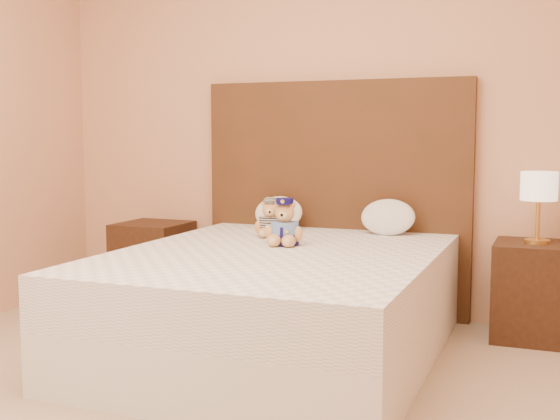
{
  "coord_description": "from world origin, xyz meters",
  "views": [
    {
      "loc": [
        1.34,
        -2.14,
        1.14
      ],
      "look_at": [
        -0.08,
        1.45,
        0.74
      ],
      "focal_mm": 45.0,
      "sensor_mm": 36.0,
      "label": 1
    }
  ],
  "objects_px": {
    "nightstand_left": "(153,262)",
    "teddy_police": "(285,222)",
    "bed": "(277,303)",
    "lamp": "(539,190)",
    "nightstand_right": "(535,291)",
    "teddy_prisoner": "(270,218)",
    "pillow_right": "(388,215)",
    "pillow_left": "(279,211)"
  },
  "relations": [
    {
      "from": "nightstand_left",
      "to": "teddy_police",
      "type": "distance_m",
      "value": 1.41
    },
    {
      "from": "bed",
      "to": "teddy_police",
      "type": "bearing_deg",
      "value": 100.02
    },
    {
      "from": "nightstand_left",
      "to": "lamp",
      "type": "relative_size",
      "value": 1.38
    },
    {
      "from": "nightstand_left",
      "to": "nightstand_right",
      "type": "xyz_separation_m",
      "value": [
        2.5,
        0.0,
        0.0
      ]
    },
    {
      "from": "nightstand_right",
      "to": "teddy_prisoner",
      "type": "height_order",
      "value": "teddy_prisoner"
    },
    {
      "from": "lamp",
      "to": "teddy_prisoner",
      "type": "relative_size",
      "value": 1.82
    },
    {
      "from": "teddy_prisoner",
      "to": "pillow_right",
      "type": "distance_m",
      "value": 0.72
    },
    {
      "from": "lamp",
      "to": "teddy_police",
      "type": "xyz_separation_m",
      "value": [
        -1.29,
        -0.6,
        -0.17
      ]
    },
    {
      "from": "teddy_prisoner",
      "to": "pillow_right",
      "type": "xyz_separation_m",
      "value": [
        0.63,
        0.35,
        0.01
      ]
    },
    {
      "from": "pillow_right",
      "to": "pillow_left",
      "type": "bearing_deg",
      "value": 180.0
    },
    {
      "from": "teddy_police",
      "to": "pillow_left",
      "type": "distance_m",
      "value": 0.69
    },
    {
      "from": "bed",
      "to": "nightstand_left",
      "type": "xyz_separation_m",
      "value": [
        -1.25,
        0.8,
        -0.0
      ]
    },
    {
      "from": "pillow_left",
      "to": "bed",
      "type": "bearing_deg",
      "value": -68.73
    },
    {
      "from": "nightstand_left",
      "to": "pillow_right",
      "type": "height_order",
      "value": "pillow_right"
    },
    {
      "from": "nightstand_right",
      "to": "nightstand_left",
      "type": "bearing_deg",
      "value": 180.0
    },
    {
      "from": "bed",
      "to": "nightstand_right",
      "type": "bearing_deg",
      "value": 32.62
    },
    {
      "from": "bed",
      "to": "pillow_left",
      "type": "relative_size",
      "value": 6.17
    },
    {
      "from": "nightstand_left",
      "to": "teddy_police",
      "type": "bearing_deg",
      "value": -26.12
    },
    {
      "from": "teddy_police",
      "to": "teddy_prisoner",
      "type": "distance_m",
      "value": 0.34
    },
    {
      "from": "lamp",
      "to": "pillow_right",
      "type": "xyz_separation_m",
      "value": [
        -0.86,
        0.03,
        -0.18
      ]
    },
    {
      "from": "teddy_police",
      "to": "lamp",
      "type": "bearing_deg",
      "value": 18.63
    },
    {
      "from": "nightstand_right",
      "to": "pillow_left",
      "type": "height_order",
      "value": "pillow_left"
    },
    {
      "from": "bed",
      "to": "teddy_prisoner",
      "type": "distance_m",
      "value": 0.66
    },
    {
      "from": "nightstand_right",
      "to": "pillow_left",
      "type": "distance_m",
      "value": 1.62
    },
    {
      "from": "bed",
      "to": "pillow_right",
      "type": "distance_m",
      "value": 1.0
    },
    {
      "from": "bed",
      "to": "nightstand_left",
      "type": "bearing_deg",
      "value": 147.38
    },
    {
      "from": "bed",
      "to": "pillow_left",
      "type": "distance_m",
      "value": 0.97
    },
    {
      "from": "teddy_police",
      "to": "pillow_right",
      "type": "height_order",
      "value": "teddy_police"
    },
    {
      "from": "lamp",
      "to": "pillow_right",
      "type": "distance_m",
      "value": 0.88
    },
    {
      "from": "bed",
      "to": "pillow_left",
      "type": "height_order",
      "value": "pillow_left"
    },
    {
      "from": "nightstand_left",
      "to": "teddy_police",
      "type": "xyz_separation_m",
      "value": [
        1.21,
        -0.6,
        0.4
      ]
    },
    {
      "from": "bed",
      "to": "nightstand_right",
      "type": "relative_size",
      "value": 3.64
    },
    {
      "from": "nightstand_left",
      "to": "pillow_right",
      "type": "relative_size",
      "value": 1.65
    },
    {
      "from": "teddy_police",
      "to": "pillow_left",
      "type": "height_order",
      "value": "teddy_police"
    },
    {
      "from": "nightstand_left",
      "to": "nightstand_right",
      "type": "distance_m",
      "value": 2.5
    },
    {
      "from": "nightstand_left",
      "to": "teddy_prisoner",
      "type": "height_order",
      "value": "teddy_prisoner"
    },
    {
      "from": "nightstand_right",
      "to": "teddy_police",
      "type": "distance_m",
      "value": 1.47
    },
    {
      "from": "bed",
      "to": "teddy_police",
      "type": "height_order",
      "value": "teddy_police"
    },
    {
      "from": "lamp",
      "to": "pillow_right",
      "type": "bearing_deg",
      "value": 177.99
    },
    {
      "from": "nightstand_left",
      "to": "teddy_prisoner",
      "type": "distance_m",
      "value": 1.13
    },
    {
      "from": "nightstand_right",
      "to": "pillow_left",
      "type": "bearing_deg",
      "value": 178.91
    },
    {
      "from": "teddy_police",
      "to": "pillow_right",
      "type": "relative_size",
      "value": 0.77
    }
  ]
}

